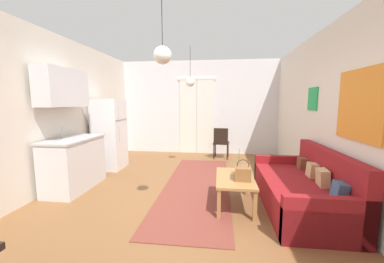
{
  "coord_description": "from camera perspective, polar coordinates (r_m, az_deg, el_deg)",
  "views": [
    {
      "loc": [
        0.61,
        -3.28,
        1.55
      ],
      "look_at": [
        0.06,
        1.26,
        0.95
      ],
      "focal_mm": 21.34,
      "sensor_mm": 36.0,
      "label": 1
    }
  ],
  "objects": [
    {
      "name": "wall_left",
      "position": [
        4.41,
        -35.04,
        3.83
      ],
      "size": [
        0.12,
        7.22,
        2.74
      ],
      "color": "silver",
      "rests_on": "ground_plane"
    },
    {
      "name": "pendant_lamp_near",
      "position": [
        2.81,
        -7.38,
        18.41
      ],
      "size": [
        0.21,
        0.21,
        0.76
      ],
      "color": "black"
    },
    {
      "name": "accent_chair",
      "position": [
        6.25,
        7.27,
        -2.46
      ],
      "size": [
        0.46,
        0.44,
        0.85
      ],
      "rotation": [
        0.0,
        0.0,
        3.05
      ],
      "color": "black",
      "rests_on": "ground_plane"
    },
    {
      "name": "kitchen_counter",
      "position": [
        4.54,
        -27.91,
        -2.71
      ],
      "size": [
        0.58,
        1.16,
        2.1
      ],
      "color": "silver",
      "rests_on": "ground_plane"
    },
    {
      "name": "couch",
      "position": [
        3.79,
        26.31,
        -13.03
      ],
      "size": [
        0.95,
        1.95,
        0.87
      ],
      "color": "maroon",
      "rests_on": "ground_plane"
    },
    {
      "name": "refrigerator",
      "position": [
        5.59,
        -19.89,
        -0.58
      ],
      "size": [
        0.62,
        0.65,
        1.61
      ],
      "color": "white",
      "rests_on": "ground_plane"
    },
    {
      "name": "wall_back",
      "position": [
        6.87,
        1.75,
        5.93
      ],
      "size": [
        4.76,
        0.13,
        2.74
      ],
      "color": "silver",
      "rests_on": "ground_plane"
    },
    {
      "name": "coffee_table",
      "position": [
        3.51,
        10.67,
        -12.0
      ],
      "size": [
        0.55,
        0.94,
        0.44
      ],
      "color": "#A87542",
      "rests_on": "ground_plane"
    },
    {
      "name": "ground_plane",
      "position": [
        3.7,
        -3.44,
        -18.12
      ],
      "size": [
        5.16,
        7.62,
        0.1
      ],
      "primitive_type": "cube",
      "color": "brown"
    },
    {
      "name": "handbag",
      "position": [
        3.39,
        12.57,
        -10.01
      ],
      "size": [
        0.24,
        0.28,
        0.29
      ],
      "color": "brown",
      "rests_on": "coffee_table"
    },
    {
      "name": "bamboo_vase",
      "position": [
        3.58,
        11.58,
        -9.06
      ],
      "size": [
        0.07,
        0.07,
        0.4
      ],
      "color": "#47704C",
      "rests_on": "coffee_table"
    },
    {
      "name": "wall_right",
      "position": [
        3.71,
        34.58,
        3.44
      ],
      "size": [
        0.12,
        7.22,
        2.74
      ],
      "color": "silver",
      "rests_on": "ground_plane"
    },
    {
      "name": "area_rug",
      "position": [
        4.35,
        1.22,
        -13.31
      ],
      "size": [
        1.16,
        3.6,
        0.01
      ],
      "primitive_type": "cube",
      "color": "brown",
      "rests_on": "ground_plane"
    },
    {
      "name": "pendant_lamp_far",
      "position": [
        5.14,
        -0.45,
        12.26
      ],
      "size": [
        0.2,
        0.2,
        0.87
      ],
      "color": "black"
    }
  ]
}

